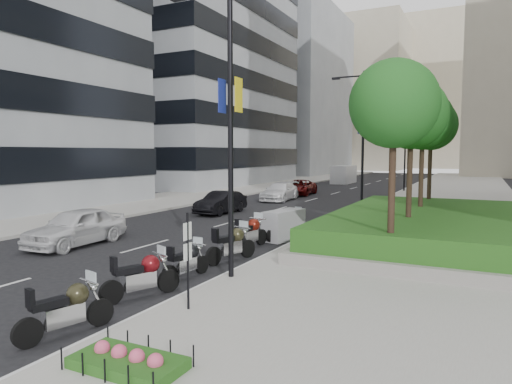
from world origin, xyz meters
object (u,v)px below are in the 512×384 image
Objects in this scene: car_d at (300,187)px; delivery_van at (343,175)px; car_a at (76,227)px; lamp_post_0 at (226,114)px; motorcycle_4 at (250,233)px; motorcycle_0 at (68,309)px; car_c at (280,192)px; lamp_post_2 at (404,141)px; motorcycle_6 at (293,221)px; motorcycle_3 at (232,244)px; lamp_post_1 at (361,134)px; parking_sign at (188,256)px; motorcycle_5 at (284,225)px; motorcycle_1 at (142,276)px; motorcycle_2 at (187,261)px; car_b at (221,202)px.

car_d is 0.93× the size of delivery_van.
lamp_post_0 is at bearing -14.81° from car_a.
lamp_post_0 reaches higher than motorcycle_4.
car_c is at bearing 29.00° from motorcycle_0.
lamp_post_2 is 4.41× the size of motorcycle_6.
lamp_post_2 is 1.78× the size of car_c.
motorcycle_3 is (-0.13, 7.43, 0.05)m from motorcycle_0.
motorcycle_4 is (-1.51, -12.44, -4.42)m from lamp_post_1.
motorcycle_5 is (-1.60, 9.79, -0.78)m from parking_sign.
lamp_post_0 is 1.67× the size of delivery_van.
motorcycle_3 is (-1.07, -14.75, -4.43)m from lamp_post_1.
lamp_post_2 is 11.74m from car_d.
motorcycle_3 reaches higher than motorcycle_1.
lamp_post_2 is 35.64m from motorcycle_2.
car_c reaches higher than motorcycle_6.
delivery_van is (-7.44, 36.19, 0.51)m from motorcycle_6.
motorcycle_2 is 7.43m from car_a.
parking_sign is at bearing -159.22° from motorcycle_5.
lamp_post_2 is at bearing 21.39° from motorcycle_1.
lamp_post_1 reaches higher than motorcycle_4.
lamp_post_2 is (0.00, 18.00, 0.00)m from lamp_post_1.
car_b reaches higher than car_d.
car_a is at bearing -94.76° from car_c.
car_a is (-7.11, 2.14, 0.24)m from motorcycle_2.
car_b reaches higher than motorcycle_6.
lamp_post_1 reaches higher than motorcycle_0.
motorcycle_3 is at bearing -170.07° from motorcycle_5.
motorcycle_5 is 2.25m from motorcycle_6.
parking_sign reaches higher than delivery_van.
motorcycle_5 is at bearing 21.66° from motorcycle_1.
lamp_post_2 is at bearing 90.99° from parking_sign.
car_c is (-6.63, 24.83, 0.12)m from motorcycle_1.
motorcycle_2 is at bearing -172.13° from motorcycle_6.
car_b is (-8.70, 16.25, -0.74)m from parking_sign.
motorcycle_6 is at bearing 98.62° from lamp_post_0.
lamp_post_2 is 3.60× the size of parking_sign.
motorcycle_1 reaches higher than motorcycle_0.
lamp_post_1 is (0.00, 17.00, 0.00)m from lamp_post_0.
motorcycle_3 is 26.46m from car_d.
lamp_post_0 is 5.08m from motorcycle_3.
motorcycle_6 is (-0.16, 11.46, -0.07)m from motorcycle_1.
car_b reaches higher than motorcycle_5.
lamp_post_0 is 46.21m from delivery_van.
motorcycle_6 is at bearing 7.80° from motorcycle_2.
car_c is (-6.76, 20.11, 0.09)m from motorcycle_3.
motorcycle_1 is at bearing -170.08° from motorcycle_5.
car_d is at bearing 86.92° from car_a.
motorcycle_5 reaches higher than motorcycle_1.
parking_sign is 12.20m from motorcycle_6.
lamp_post_1 is at bearing 19.70° from motorcycle_1.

